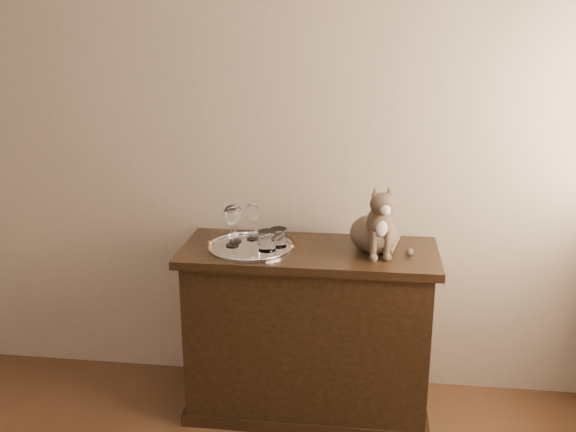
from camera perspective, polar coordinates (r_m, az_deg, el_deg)
name	(u,v)px	position (r m, az deg, el deg)	size (l,w,h in m)	color
wall_back	(197,130)	(3.28, -8.09, 7.62)	(4.00, 0.10, 2.70)	tan
sideboard	(308,331)	(3.17, 1.81, -10.19)	(1.20, 0.50, 0.85)	black
tray	(251,248)	(3.01, -3.35, -2.84)	(0.40, 0.40, 0.01)	silver
wine_glass_a	(235,223)	(3.06, -4.73, -0.59)	(0.07, 0.07, 0.19)	white
wine_glass_b	(252,221)	(3.09, -3.18, -0.46)	(0.07, 0.07, 0.18)	white
wine_glass_c	(232,225)	(3.00, -5.01, -0.84)	(0.08, 0.08, 0.20)	white
tumbler_a	(267,241)	(2.95, -1.88, -2.21)	(0.08, 0.08, 0.09)	white
tumbler_c	(278,237)	(3.00, -0.86, -1.92)	(0.08, 0.08, 0.09)	white
cat	(374,216)	(2.95, 7.68, -0.02)	(0.33, 0.31, 0.34)	brown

